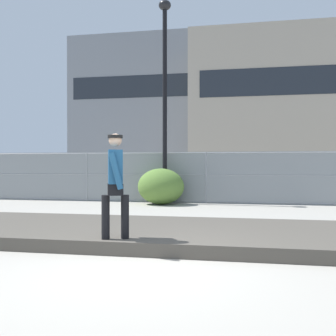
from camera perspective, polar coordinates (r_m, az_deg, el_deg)
The scene contains 11 objects.
ground_plane at distance 5.62m, azimuth -4.58°, elevation -14.09°, with size 120.00×120.00×0.00m, color #9E998E.
gravel_berm at distance 7.78m, azimuth 0.04°, elevation -9.11°, with size 11.28×3.16×0.22m, color #4C473F.
skateboard at distance 6.69m, azimuth -7.38°, elevation -11.20°, with size 0.82×0.47×0.07m.
skater at distance 6.55m, azimuth -7.39°, elevation -2.05°, with size 0.71×0.62×1.83m.
chain_fence at distance 14.65m, azimuth 5.31°, elevation -1.31°, with size 27.26×0.06×1.85m.
street_lamp at distance 14.85m, azimuth -0.45°, elevation 12.46°, with size 0.44×0.44×7.25m.
parked_car_near at distance 17.76m, azimuth -3.17°, elevation -1.27°, with size 4.51×2.16×1.66m.
parked_car_mid at distance 17.29m, azimuth 15.85°, elevation -1.35°, with size 4.43×2.01×1.66m.
library_building at distance 53.12m, azimuth -0.50°, elevation 7.89°, with size 20.15×14.76×16.28m.
office_block at distance 44.86m, azimuth 22.02°, elevation 7.80°, with size 27.79×12.52×14.12m.
shrub_left at distance 14.18m, azimuth -1.00°, elevation -2.60°, with size 1.63×1.33×1.26m.
Camera 1 is at (1.47, -5.23, 1.43)m, focal length 43.52 mm.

